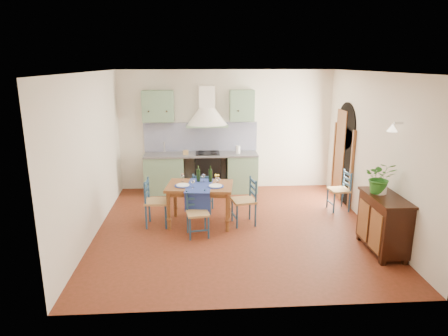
{
  "coord_description": "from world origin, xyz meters",
  "views": [
    {
      "loc": [
        -0.64,
        -6.81,
        2.95
      ],
      "look_at": [
        -0.19,
        0.3,
        1.06
      ],
      "focal_mm": 32.0,
      "sensor_mm": 36.0,
      "label": 1
    }
  ],
  "objects": [
    {
      "name": "chair_right",
      "position": [
        0.2,
        0.18,
        0.46
      ],
      "size": [
        0.48,
        0.48,
        0.88
      ],
      "color": "navy",
      "rests_on": "ground"
    },
    {
      "name": "left_wall",
      "position": [
        -2.5,
        0.0,
        1.4
      ],
      "size": [
        0.04,
        5.0,
        2.8
      ],
      "primitive_type": "cube",
      "color": "silver",
      "rests_on": "ground"
    },
    {
      "name": "right_wall",
      "position": [
        2.5,
        0.28,
        1.34
      ],
      "size": [
        0.26,
        5.0,
        2.8
      ],
      "color": "silver",
      "rests_on": "ground"
    },
    {
      "name": "chair_near",
      "position": [
        -0.69,
        -0.28,
        0.41
      ],
      "size": [
        0.43,
        0.43,
        0.8
      ],
      "color": "navy",
      "rests_on": "ground"
    },
    {
      "name": "ceiling",
      "position": [
        0.0,
        0.0,
        2.8
      ],
      "size": [
        5.0,
        5.0,
        0.01
      ],
      "primitive_type": "cube",
      "color": "silver",
      "rests_on": "back_wall"
    },
    {
      "name": "floor",
      "position": [
        0.0,
        0.0,
        0.0
      ],
      "size": [
        5.0,
        5.0,
        0.0
      ],
      "primitive_type": "plane",
      "color": "#4C2310",
      "rests_on": "ground"
    },
    {
      "name": "potted_plant",
      "position": [
        2.21,
        -0.93,
        1.19
      ],
      "size": [
        0.56,
        0.52,
        0.52
      ],
      "primitive_type": "imported",
      "rotation": [
        0.0,
        0.0,
        -0.29
      ],
      "color": "#297121",
      "rests_on": "sideboard"
    },
    {
      "name": "chair_left",
      "position": [
        -1.47,
        0.21,
        0.46
      ],
      "size": [
        0.44,
        0.44,
        0.89
      ],
      "color": "navy",
      "rests_on": "ground"
    },
    {
      "name": "back_wall",
      "position": [
        -0.47,
        2.29,
        1.05
      ],
      "size": [
        5.0,
        0.96,
        2.8
      ],
      "color": "silver",
      "rests_on": "ground"
    },
    {
      "name": "chair_far",
      "position": [
        -0.58,
        0.84,
        0.43
      ],
      "size": [
        0.45,
        0.45,
        0.83
      ],
      "color": "navy",
      "rests_on": "ground"
    },
    {
      "name": "sideboard",
      "position": [
        2.26,
        -1.09,
        0.51
      ],
      "size": [
        0.5,
        1.05,
        0.94
      ],
      "color": "black",
      "rests_on": "ground"
    },
    {
      "name": "dining_table",
      "position": [
        -0.64,
        0.24,
        0.68
      ],
      "size": [
        1.29,
        0.99,
        1.08
      ],
      "color": "brown",
      "rests_on": "ground"
    },
    {
      "name": "chair_spare",
      "position": [
        2.23,
        0.79,
        0.42
      ],
      "size": [
        0.42,
        0.42,
        0.82
      ],
      "color": "navy",
      "rests_on": "ground"
    }
  ]
}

